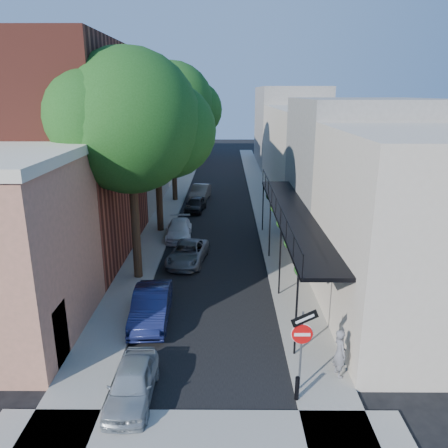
{
  "coord_description": "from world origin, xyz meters",
  "views": [
    {
      "loc": [
        0.79,
        -11.01,
        9.35
      ],
      "look_at": [
        0.67,
        10.6,
        2.8
      ],
      "focal_mm": 35.0,
      "sensor_mm": 36.0,
      "label": 1
    }
  ],
  "objects_px": {
    "oak_far": "(178,105)",
    "parked_car_a": "(132,383)",
    "parked_car_b": "(151,306)",
    "parked_car_e": "(196,204)",
    "oak_near": "(139,124)",
    "oak_mid": "(163,128)",
    "parked_car_c": "(188,253)",
    "pedestrian": "(340,353)",
    "parked_car_f": "(201,192)",
    "parked_car_d": "(179,230)",
    "bollard": "(297,388)",
    "sign_post": "(302,337)"
  },
  "relations": [
    {
      "from": "oak_far",
      "to": "pedestrian",
      "type": "height_order",
      "value": "oak_far"
    },
    {
      "from": "parked_car_f",
      "to": "sign_post",
      "type": "bearing_deg",
      "value": -73.09
    },
    {
      "from": "parked_car_b",
      "to": "parked_car_e",
      "type": "relative_size",
      "value": 1.21
    },
    {
      "from": "parked_car_d",
      "to": "parked_car_f",
      "type": "xyz_separation_m",
      "value": [
        0.81,
        10.88,
        0.09
      ]
    },
    {
      "from": "bollard",
      "to": "oak_mid",
      "type": "height_order",
      "value": "oak_mid"
    },
    {
      "from": "parked_car_c",
      "to": "oak_near",
      "type": "bearing_deg",
      "value": -127.06
    },
    {
      "from": "pedestrian",
      "to": "bollard",
      "type": "bearing_deg",
      "value": 115.05
    },
    {
      "from": "parked_car_b",
      "to": "parked_car_f",
      "type": "xyz_separation_m",
      "value": [
        0.83,
        21.92,
        -0.02
      ]
    },
    {
      "from": "sign_post",
      "to": "oak_far",
      "type": "bearing_deg",
      "value": 103.91
    },
    {
      "from": "sign_post",
      "to": "parked_car_f",
      "type": "distance_m",
      "value": 26.96
    },
    {
      "from": "parked_car_c",
      "to": "parked_car_e",
      "type": "distance_m",
      "value": 11.19
    },
    {
      "from": "oak_far",
      "to": "bollard",
      "type": "bearing_deg",
      "value": -76.65
    },
    {
      "from": "oak_near",
      "to": "parked_car_f",
      "type": "xyz_separation_m",
      "value": [
        1.82,
        17.23,
        -7.21
      ]
    },
    {
      "from": "oak_mid",
      "to": "parked_car_f",
      "type": "xyz_separation_m",
      "value": [
        1.87,
        9.26,
        -6.38
      ]
    },
    {
      "from": "bollard",
      "to": "parked_car_e",
      "type": "bearing_deg",
      "value": 101.65
    },
    {
      "from": "bollard",
      "to": "pedestrian",
      "type": "relative_size",
      "value": 0.47
    },
    {
      "from": "oak_far",
      "to": "parked_car_d",
      "type": "relative_size",
      "value": 2.96
    },
    {
      "from": "oak_far",
      "to": "pedestrian",
      "type": "xyz_separation_m",
      "value": [
        7.95,
        -25.53,
        -7.28
      ]
    },
    {
      "from": "parked_car_c",
      "to": "pedestrian",
      "type": "xyz_separation_m",
      "value": [
        6.0,
        -10.49,
        0.4
      ]
    },
    {
      "from": "oak_mid",
      "to": "parked_car_b",
      "type": "xyz_separation_m",
      "value": [
        1.04,
        -12.66,
        -6.36
      ]
    },
    {
      "from": "oak_near",
      "to": "parked_car_f",
      "type": "bearing_deg",
      "value": 83.98
    },
    {
      "from": "sign_post",
      "to": "oak_mid",
      "type": "height_order",
      "value": "oak_mid"
    },
    {
      "from": "oak_far",
      "to": "parked_car_a",
      "type": "relative_size",
      "value": 3.48
    },
    {
      "from": "pedestrian",
      "to": "sign_post",
      "type": "bearing_deg",
      "value": 105.29
    },
    {
      "from": "parked_car_a",
      "to": "parked_car_d",
      "type": "bearing_deg",
      "value": 90.33
    },
    {
      "from": "sign_post",
      "to": "parked_car_b",
      "type": "xyz_separation_m",
      "value": [
        -5.53,
        4.59,
        -1.34
      ]
    },
    {
      "from": "oak_mid",
      "to": "oak_far",
      "type": "bearing_deg",
      "value": 89.59
    },
    {
      "from": "sign_post",
      "to": "parked_car_c",
      "type": "distance_m",
      "value": 12.23
    },
    {
      "from": "bollard",
      "to": "oak_near",
      "type": "relative_size",
      "value": 0.07
    },
    {
      "from": "parked_car_a",
      "to": "pedestrian",
      "type": "bearing_deg",
      "value": 8.87
    },
    {
      "from": "parked_car_b",
      "to": "parked_car_d",
      "type": "distance_m",
      "value": 11.04
    },
    {
      "from": "parked_car_d",
      "to": "parked_car_c",
      "type": "bearing_deg",
      "value": -80.48
    },
    {
      "from": "oak_mid",
      "to": "parked_car_a",
      "type": "height_order",
      "value": "oak_mid"
    },
    {
      "from": "oak_near",
      "to": "parked_car_b",
      "type": "bearing_deg",
      "value": -78.08
    },
    {
      "from": "parked_car_b",
      "to": "parked_car_a",
      "type": "bearing_deg",
      "value": -89.95
    },
    {
      "from": "parked_car_a",
      "to": "parked_car_d",
      "type": "height_order",
      "value": "same"
    },
    {
      "from": "oak_mid",
      "to": "parked_car_c",
      "type": "xyz_separation_m",
      "value": [
        2.02,
        -6.0,
        -6.48
      ]
    },
    {
      "from": "sign_post",
      "to": "bollard",
      "type": "distance_m",
      "value": 1.6
    },
    {
      "from": "bollard",
      "to": "oak_near",
      "type": "xyz_separation_m",
      "value": [
        -6.37,
        9.76,
        7.36
      ]
    },
    {
      "from": "parked_car_a",
      "to": "parked_car_e",
      "type": "height_order",
      "value": "parked_car_e"
    },
    {
      "from": "oak_near",
      "to": "parked_car_e",
      "type": "xyz_separation_m",
      "value": [
        1.64,
        13.15,
        -7.29
      ]
    },
    {
      "from": "parked_car_e",
      "to": "pedestrian",
      "type": "relative_size",
      "value": 2.02
    },
    {
      "from": "parked_car_c",
      "to": "parked_car_f",
      "type": "relative_size",
      "value": 1.01
    },
    {
      "from": "pedestrian",
      "to": "oak_mid",
      "type": "bearing_deg",
      "value": 13.28
    },
    {
      "from": "sign_post",
      "to": "bollard",
      "type": "relative_size",
      "value": 3.74
    },
    {
      "from": "oak_near",
      "to": "parked_car_e",
      "type": "height_order",
      "value": "oak_near"
    },
    {
      "from": "parked_car_c",
      "to": "oak_mid",
      "type": "bearing_deg",
      "value": 116.51
    },
    {
      "from": "parked_car_b",
      "to": "parked_car_e",
      "type": "xyz_separation_m",
      "value": [
        0.65,
        17.85,
        -0.1
      ]
    },
    {
      "from": "parked_car_c",
      "to": "parked_car_d",
      "type": "distance_m",
      "value": 4.48
    },
    {
      "from": "oak_near",
      "to": "oak_mid",
      "type": "bearing_deg",
      "value": 90.37
    }
  ]
}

